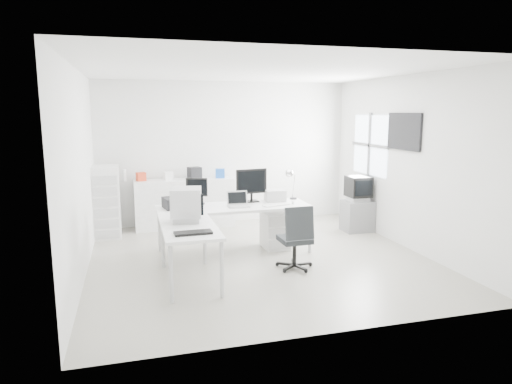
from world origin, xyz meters
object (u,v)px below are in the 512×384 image
object	(u,v)px
main_desk	(234,229)
sideboard	(185,203)
lcd_monitor_large	(251,185)
laptop	(239,200)
crt_monitor	(186,204)
office_chair	(295,236)
filing_cabinet	(107,202)
crt_tv	(358,189)
side_desk	(190,254)
laser_printer	(275,195)
inkjet_printer	(179,202)
tv_cabinet	(357,216)
drawer_pedestal	(275,230)
lcd_monitor_small	(197,192)

from	to	relation	value
main_desk	sideboard	size ratio (longest dim) A/B	1.27
lcd_monitor_large	laptop	distance (m)	0.49
crt_monitor	office_chair	size ratio (longest dim) A/B	0.52
main_desk	filing_cabinet	size ratio (longest dim) A/B	1.87
main_desk	crt_tv	world-z (taller)	crt_tv
side_desk	crt_monitor	world-z (taller)	crt_monitor
lcd_monitor_large	crt_monitor	world-z (taller)	lcd_monitor_large
filing_cabinet	crt_tv	bearing A→B (deg)	-9.86
laser_printer	sideboard	bearing A→B (deg)	135.12
inkjet_printer	laptop	distance (m)	0.92
inkjet_printer	office_chair	world-z (taller)	office_chair
main_desk	tv_cabinet	distance (m)	2.60
laptop	tv_cabinet	world-z (taller)	laptop
office_chair	tv_cabinet	size ratio (longest dim) A/B	1.64
inkjet_printer	filing_cabinet	size ratio (longest dim) A/B	0.36
main_desk	side_desk	world-z (taller)	same
inkjet_printer	crt_tv	size ratio (longest dim) A/B	0.92
drawer_pedestal	tv_cabinet	world-z (taller)	drawer_pedestal
office_chair	crt_monitor	bearing A→B (deg)	173.06
side_desk	laptop	xyz separation A→B (m)	(0.90, 1.00, 0.49)
laptop	office_chair	world-z (taller)	laptop
drawer_pedestal	office_chair	distance (m)	1.05
laser_printer	lcd_monitor_large	bearing A→B (deg)	-178.95
main_desk	drawer_pedestal	size ratio (longest dim) A/B	4.00
main_desk	tv_cabinet	xyz separation A→B (m)	(2.51, 0.66, -0.09)
inkjet_printer	laser_printer	bearing A→B (deg)	-6.42
lcd_monitor_small	laser_printer	world-z (taller)	lcd_monitor_small
laser_printer	office_chair	size ratio (longest dim) A/B	0.35
tv_cabinet	filing_cabinet	xyz separation A→B (m)	(-4.50, 0.78, 0.35)
lcd_monitor_small	filing_cabinet	world-z (taller)	filing_cabinet
main_desk	sideboard	bearing A→B (deg)	107.51
lcd_monitor_large	office_chair	distance (m)	1.39
laptop	tv_cabinet	size ratio (longest dim) A/B	0.61
laptop	lcd_monitor_large	bearing A→B (deg)	50.17
office_chair	laser_printer	bearing A→B (deg)	83.82
tv_cabinet	sideboard	size ratio (longest dim) A/B	0.31
drawer_pedestal	laptop	distance (m)	0.87
laptop	laser_printer	xyz separation A→B (m)	(0.70, 0.32, -0.02)
main_desk	filing_cabinet	world-z (taller)	filing_cabinet
side_desk	inkjet_printer	distance (m)	1.28
crt_monitor	sideboard	world-z (taller)	crt_monitor
crt_tv	crt_monitor	bearing A→B (deg)	-155.84
inkjet_printer	lcd_monitor_small	xyz separation A→B (m)	(0.30, 0.15, 0.13)
lcd_monitor_large	laser_printer	world-z (taller)	lcd_monitor_large
side_desk	lcd_monitor_small	distance (m)	1.50
inkjet_printer	lcd_monitor_small	distance (m)	0.36
inkjet_printer	laser_printer	xyz separation A→B (m)	(1.60, 0.12, 0.01)
side_desk	drawer_pedestal	bearing A→B (deg)	36.57
lcd_monitor_small	crt_tv	size ratio (longest dim) A/B	0.85
main_desk	inkjet_printer	size ratio (longest dim) A/B	5.21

